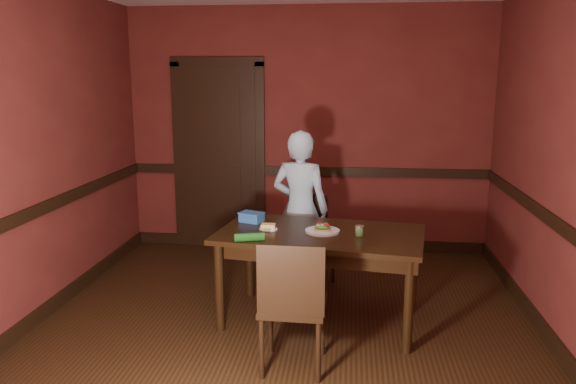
% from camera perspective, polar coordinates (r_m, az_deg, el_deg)
% --- Properties ---
extents(floor, '(4.00, 4.50, 0.01)m').
position_cam_1_polar(floor, '(4.45, -0.52, -14.29)').
color(floor, black).
rests_on(floor, ground).
extents(wall_back, '(4.00, 0.02, 2.70)m').
position_cam_1_polar(wall_back, '(6.27, 1.96, 6.23)').
color(wall_back, maroon).
rests_on(wall_back, ground).
extents(wall_front, '(4.00, 0.02, 2.70)m').
position_cam_1_polar(wall_front, '(1.89, -8.94, -7.16)').
color(wall_front, maroon).
rests_on(wall_front, ground).
extents(wall_left, '(0.02, 4.50, 2.70)m').
position_cam_1_polar(wall_left, '(4.72, -25.45, 3.26)').
color(wall_left, maroon).
rests_on(wall_left, ground).
extents(wall_right, '(0.02, 4.50, 2.70)m').
position_cam_1_polar(wall_right, '(4.29, 27.03, 2.36)').
color(wall_right, maroon).
rests_on(wall_right, ground).
extents(dado_back, '(4.00, 0.03, 0.10)m').
position_cam_1_polar(dado_back, '(6.31, 1.92, 2.15)').
color(dado_back, black).
rests_on(dado_back, ground).
extents(dado_left, '(0.03, 4.50, 0.10)m').
position_cam_1_polar(dado_left, '(4.79, -24.83, -2.06)').
color(dado_left, black).
rests_on(dado_left, ground).
extents(dado_right, '(0.03, 4.50, 0.10)m').
position_cam_1_polar(dado_right, '(4.37, 26.29, -3.46)').
color(dado_right, black).
rests_on(dado_right, ground).
extents(baseboard_back, '(4.00, 0.03, 0.12)m').
position_cam_1_polar(baseboard_back, '(6.51, 1.87, -5.16)').
color(baseboard_back, black).
rests_on(baseboard_back, ground).
extents(baseboard_left, '(0.03, 4.50, 0.12)m').
position_cam_1_polar(baseboard_left, '(5.05, -23.99, -11.37)').
color(baseboard_left, black).
rests_on(baseboard_left, ground).
extents(baseboard_right, '(0.03, 4.50, 0.12)m').
position_cam_1_polar(baseboard_right, '(4.65, 25.33, -13.51)').
color(baseboard_right, black).
rests_on(baseboard_right, ground).
extents(door, '(1.05, 0.07, 2.20)m').
position_cam_1_polar(door, '(6.42, -7.04, 3.96)').
color(door, black).
rests_on(door, ground).
extents(dining_table, '(1.71, 1.12, 0.75)m').
position_cam_1_polar(dining_table, '(4.55, 3.25, -8.60)').
color(dining_table, black).
rests_on(dining_table, floor).
extents(chair_far, '(0.49, 0.49, 0.86)m').
position_cam_1_polar(chair_far, '(5.24, 2.33, -5.18)').
color(chair_far, black).
rests_on(chair_far, floor).
extents(chair_near, '(0.44, 0.44, 0.92)m').
position_cam_1_polar(chair_near, '(3.83, 0.54, -11.19)').
color(chair_near, black).
rests_on(chair_near, floor).
extents(person, '(0.60, 0.46, 1.47)m').
position_cam_1_polar(person, '(5.23, 1.25, -1.74)').
color(person, '#ABD1E8').
rests_on(person, floor).
extents(sandwich_plate, '(0.27, 0.27, 0.07)m').
position_cam_1_polar(sandwich_plate, '(4.42, 3.52, -3.86)').
color(sandwich_plate, white).
rests_on(sandwich_plate, dining_table).
extents(sauce_jar, '(0.07, 0.07, 0.08)m').
position_cam_1_polar(sauce_jar, '(4.35, 7.28, -3.91)').
color(sauce_jar, '#4C7E3E').
rests_on(sauce_jar, dining_table).
extents(cheese_saucer, '(0.15, 0.15, 0.05)m').
position_cam_1_polar(cheese_saucer, '(4.49, -2.02, -3.61)').
color(cheese_saucer, white).
rests_on(cheese_saucer, dining_table).
extents(food_tub, '(0.23, 0.20, 0.08)m').
position_cam_1_polar(food_tub, '(4.73, -3.72, -2.56)').
color(food_tub, '#3068B5').
rests_on(food_tub, dining_table).
extents(wrapped_veg, '(0.23, 0.13, 0.06)m').
position_cam_1_polar(wrapped_veg, '(4.19, -3.96, -4.59)').
color(wrapped_veg, '#1A5117').
rests_on(wrapped_veg, dining_table).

